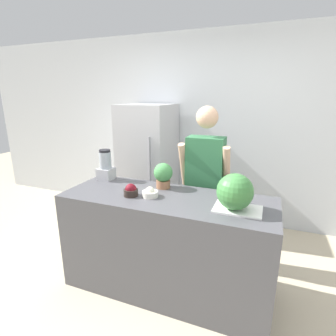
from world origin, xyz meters
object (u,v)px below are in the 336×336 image
object	(u,v)px
bowl_cream	(150,193)
blender	(106,166)
bowl_cherries	(131,191)
person	(205,185)
refrigerator	(149,164)
watermelon	(235,192)
potted_plant	(163,175)

from	to	relation	value
bowl_cream	blender	bearing A→B (deg)	156.33
bowl_cherries	person	bearing A→B (deg)	52.41
person	bowl_cream	distance (m)	0.70
bowl_cream	person	bearing A→B (deg)	61.09
refrigerator	watermelon	size ratio (longest dim) A/B	5.97
blender	potted_plant	bearing A→B (deg)	-2.09
bowl_cream	blender	xyz separation A→B (m)	(-0.64, 0.28, 0.11)
watermelon	blender	bearing A→B (deg)	167.45
refrigerator	potted_plant	distance (m)	1.26
refrigerator	blender	xyz separation A→B (m)	(0.00, -1.03, 0.23)
refrigerator	bowl_cherries	distance (m)	1.44
potted_plant	person	bearing A→B (deg)	48.23
refrigerator	bowl_cherries	bearing A→B (deg)	-70.69
person	watermelon	bearing A→B (deg)	-59.12
refrigerator	potted_plant	size ratio (longest dim) A/B	6.88
bowl_cream	potted_plant	xyz separation A→B (m)	(0.02, 0.25, 0.10)
refrigerator	bowl_cherries	world-z (taller)	refrigerator
refrigerator	person	world-z (taller)	person
watermelon	blender	size ratio (longest dim) A/B	0.88
watermelon	bowl_cherries	distance (m)	0.89
watermelon	blender	xyz separation A→B (m)	(-1.35, 0.30, -0.01)
watermelon	bowl_cherries	xyz separation A→B (m)	(-0.88, -0.02, -0.11)
refrigerator	potted_plant	bearing A→B (deg)	-58.06
person	refrigerator	bearing A→B (deg)	144.39
bowl_cherries	bowl_cream	size ratio (longest dim) A/B	0.90
potted_plant	bowl_cream	bearing A→B (deg)	-94.31
person	blender	world-z (taller)	person
blender	bowl_cream	bearing A→B (deg)	-23.67
blender	potted_plant	xyz separation A→B (m)	(0.65, -0.02, -0.01)
bowl_cherries	potted_plant	size ratio (longest dim) A/B	0.52
watermelon	bowl_cream	bearing A→B (deg)	178.23
watermelon	person	bearing A→B (deg)	120.88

